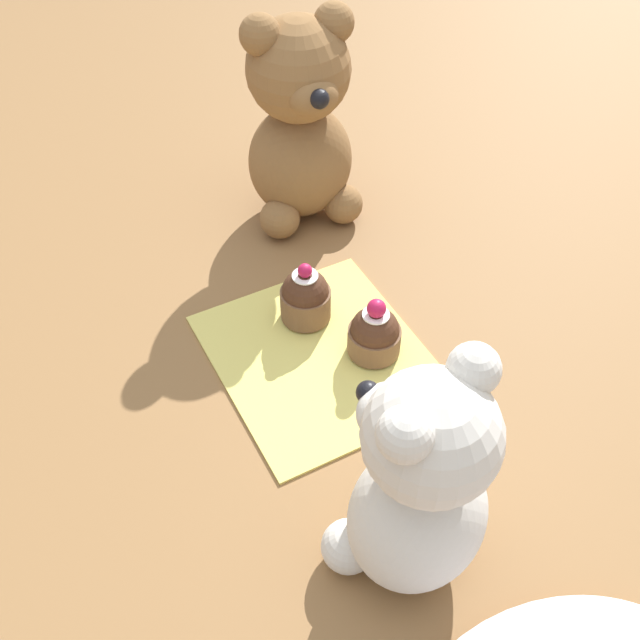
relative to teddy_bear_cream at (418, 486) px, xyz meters
name	(u,v)px	position (x,y,z in m)	size (l,w,h in m)	color
ground_plane	(320,358)	(-0.04, -0.22, -0.10)	(4.00, 4.00, 0.00)	olive
knitted_placemat	(320,356)	(-0.04, -0.22, -0.10)	(0.20, 0.23, 0.01)	#E0D166
teddy_bear_cream	(418,486)	(0.00, 0.00, 0.00)	(0.14, 0.14, 0.23)	silver
teddy_bear_tan	(301,124)	(-0.13, -0.45, 0.02)	(0.14, 0.14, 0.26)	olive
cupcake_near_cream_bear	(375,334)	(-0.09, -0.20, -0.07)	(0.05, 0.05, 0.07)	brown
cupcake_near_tan_bear	(305,297)	(-0.05, -0.28, -0.07)	(0.05, 0.05, 0.07)	brown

